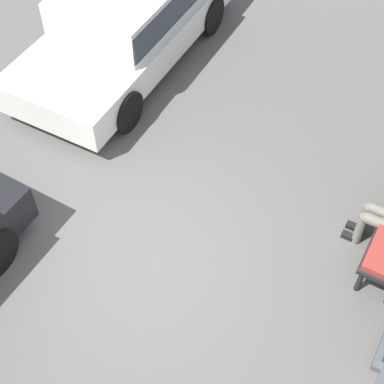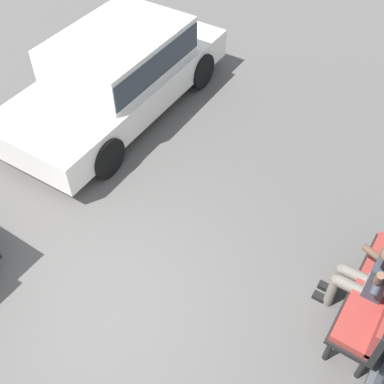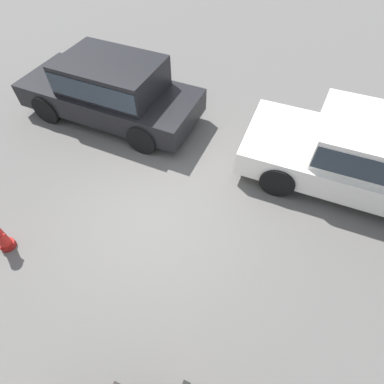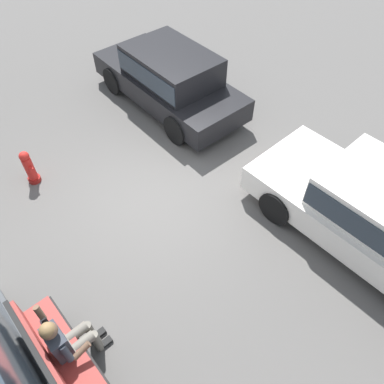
{
  "view_description": "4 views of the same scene",
  "coord_description": "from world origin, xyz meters",
  "px_view_note": "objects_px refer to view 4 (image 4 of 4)",
  "views": [
    {
      "loc": [
        3.3,
        2.6,
        6.57
      ],
      "look_at": [
        -0.72,
        0.35,
        0.83
      ],
      "focal_mm": 55.0,
      "sensor_mm": 36.0,
      "label": 1
    },
    {
      "loc": [
        1.92,
        2.6,
        5.48
      ],
      "look_at": [
        -1.6,
        0.32,
        0.93
      ],
      "focal_mm": 45.0,
      "sensor_mm": 36.0,
      "label": 2
    },
    {
      "loc": [
        -1.9,
        2.6,
        4.7
      ],
      "look_at": [
        -0.75,
        -0.13,
        0.99
      ],
      "focal_mm": 28.0,
      "sensor_mm": 36.0,
      "label": 3
    },
    {
      "loc": [
        -4.2,
        2.6,
        5.84
      ],
      "look_at": [
        -1.15,
        -0.1,
        1.15
      ],
      "focal_mm": 35.0,
      "sensor_mm": 36.0,
      "label": 4
    }
  ],
  "objects_px": {
    "bench": "(55,355)",
    "fire_hydrant": "(29,168)",
    "parked_car_near": "(383,214)",
    "person_on_phone": "(67,340)",
    "parked_car_mid": "(170,76)"
  },
  "relations": [
    {
      "from": "parked_car_near",
      "to": "fire_hydrant",
      "type": "distance_m",
      "value": 6.77
    },
    {
      "from": "person_on_phone",
      "to": "parked_car_mid",
      "type": "relative_size",
      "value": 0.32
    },
    {
      "from": "fire_hydrant",
      "to": "parked_car_near",
      "type": "bearing_deg",
      "value": -144.48
    },
    {
      "from": "parked_car_near",
      "to": "parked_car_mid",
      "type": "height_order",
      "value": "parked_car_mid"
    },
    {
      "from": "parked_car_mid",
      "to": "bench",
      "type": "bearing_deg",
      "value": 127.1
    },
    {
      "from": "bench",
      "to": "fire_hydrant",
      "type": "xyz_separation_m",
      "value": [
        3.8,
        -1.38,
        -0.22
      ]
    },
    {
      "from": "bench",
      "to": "parked_car_mid",
      "type": "distance_m",
      "value": 6.61
    },
    {
      "from": "bench",
      "to": "parked_car_mid",
      "type": "relative_size",
      "value": 0.41
    },
    {
      "from": "bench",
      "to": "person_on_phone",
      "type": "distance_m",
      "value": 0.26
    },
    {
      "from": "bench",
      "to": "parked_car_near",
      "type": "xyz_separation_m",
      "value": [
        -1.7,
        -5.31,
        0.17
      ]
    },
    {
      "from": "person_on_phone",
      "to": "parked_car_near",
      "type": "xyz_separation_m",
      "value": [
        -1.71,
        -5.08,
        0.05
      ]
    },
    {
      "from": "parked_car_mid",
      "to": "fire_hydrant",
      "type": "bearing_deg",
      "value": 92.65
    },
    {
      "from": "bench",
      "to": "parked_car_mid",
      "type": "bearing_deg",
      "value": -52.9
    },
    {
      "from": "person_on_phone",
      "to": "parked_car_near",
      "type": "relative_size",
      "value": 0.3
    },
    {
      "from": "bench",
      "to": "person_on_phone",
      "type": "bearing_deg",
      "value": -86.66
    }
  ]
}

